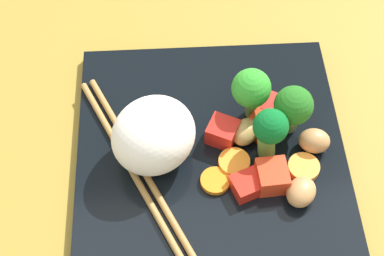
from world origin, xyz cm
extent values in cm
cube|color=olive|center=(0.00, 0.00, -1.00)|extent=(110.00, 110.00, 2.00)
cube|color=black|center=(0.00, 0.00, 0.63)|extent=(25.96, 25.96, 1.26)
ellipsoid|color=white|center=(-0.52, 5.26, 4.57)|extent=(10.55, 10.63, 6.62)
cylinder|color=#5F8F44|center=(1.33, -7.75, 2.47)|extent=(2.16, 2.00, 2.59)
sphere|color=#236A1E|center=(1.36, -7.66, 4.98)|extent=(3.67, 3.67, 3.67)
cylinder|color=#5FA044|center=(3.48, -4.26, 2.67)|extent=(1.94, 1.98, 2.94)
sphere|color=green|center=(3.44, -4.04, 5.29)|extent=(3.73, 3.73, 3.73)
cylinder|color=#639D3D|center=(-1.03, -5.01, 2.61)|extent=(2.59, 2.46, 2.92)
sphere|color=#0D6626|center=(-0.81, -5.18, 5.06)|extent=(3.26, 3.26, 3.26)
cylinder|color=#FC9B35|center=(-3.29, -8.20, 1.61)|extent=(3.93, 3.93, 0.71)
cylinder|color=orange|center=(-2.23, -1.93, 1.63)|extent=(3.91, 3.91, 0.75)
cylinder|color=orange|center=(-3.91, -0.33, 1.51)|extent=(3.71, 3.71, 0.51)
cube|color=red|center=(-4.83, -2.78, 2.00)|extent=(3.22, 3.40, 1.48)
cube|color=red|center=(1.38, -5.17, 1.97)|extent=(4.31, 4.32, 1.42)
cube|color=red|center=(0.80, -1.18, 2.31)|extent=(3.49, 3.51, 2.10)
cube|color=red|center=(-4.36, -5.02, 2.34)|extent=(3.03, 2.79, 2.17)
cube|color=red|center=(3.37, -6.81, 1.98)|extent=(3.46, 3.53, 1.45)
ellipsoid|color=tan|center=(-0.99, -9.54, 2.39)|extent=(2.97, 3.36, 2.26)
ellipsoid|color=tan|center=(-6.11, -7.32, 2.30)|extent=(3.96, 3.83, 2.08)
ellipsoid|color=#B18B49|center=(0.62, -3.30, 2.29)|extent=(3.79, 3.60, 2.06)
cylinder|color=#A3773E|center=(-1.98, 7.61, 1.56)|extent=(20.55, 9.46, 0.61)
cylinder|color=#A3773E|center=(-1.60, 6.75, 1.56)|extent=(20.55, 9.46, 0.61)
camera|label=1|loc=(-29.33, 4.34, 47.75)|focal=54.56mm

